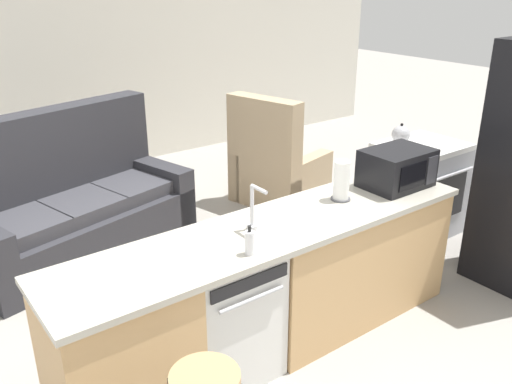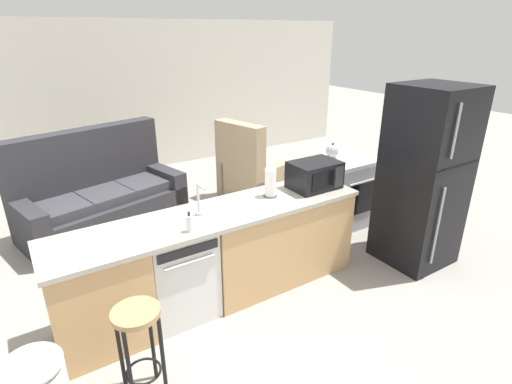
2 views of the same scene
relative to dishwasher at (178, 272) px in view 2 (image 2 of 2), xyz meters
The scene contains 14 objects.
ground_plane 0.49m from the dishwasher, ahead, with size 24.00×24.00×0.00m, color gray.
wall_back 4.33m from the dishwasher, 82.54° to the left, with size 10.00×0.06×2.60m.
kitchen_counter 0.49m from the dishwasher, ahead, with size 2.94×0.66×0.90m.
dishwasher is the anchor object (origin of this frame).
stove_range 2.66m from the dishwasher, 11.91° to the left, with size 0.76×0.68×0.90m.
refrigerator 2.71m from the dishwasher, 11.93° to the right, with size 0.72×0.73×1.94m.
microwave 1.67m from the dishwasher, ahead, with size 0.50×0.37×0.28m.
sink_faucet 0.66m from the dishwasher, ahead, with size 0.07×0.18×0.30m.
paper_towel_roll 1.21m from the dishwasher, ahead, with size 0.14×0.14×0.28m.
soap_bottle 0.59m from the dishwasher, 72.88° to the right, with size 0.06×0.06×0.18m.
kettle 2.59m from the dishwasher, 15.58° to the left, with size 0.21×0.17×0.19m.
bar_stool 0.94m from the dishwasher, 127.83° to the right, with size 0.32×0.32×0.74m.
couch 2.20m from the dishwasher, 94.79° to the left, with size 2.16×1.36×1.27m.
armchair 2.77m from the dishwasher, 44.65° to the left, with size 0.98×1.02×1.20m.
Camera 2 is at (-1.30, -2.92, 2.43)m, focal length 28.00 mm.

